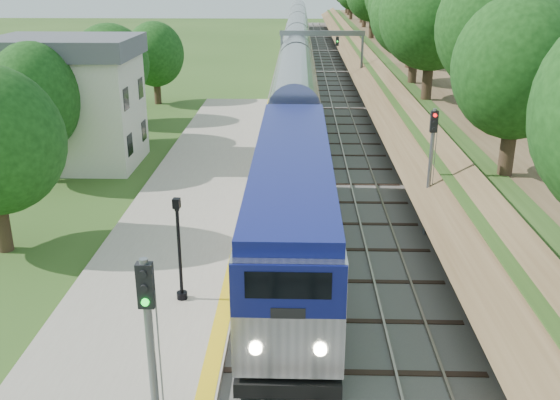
{
  "coord_description": "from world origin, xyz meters",
  "views": [
    {
      "loc": [
        0.22,
        -8.2,
        11.75
      ],
      "look_at": [
        -0.5,
        16.04,
        2.8
      ],
      "focal_mm": 40.0,
      "sensor_mm": 36.0,
      "label": 1
    }
  ],
  "objects_px": {
    "signal_gantry": "(322,45)",
    "lamppost_far": "(180,255)",
    "signal_farside": "(431,160)",
    "signal_platform": "(151,353)",
    "station_building": "(71,101)",
    "train": "(297,52)"
  },
  "relations": [
    {
      "from": "signal_gantry",
      "to": "lamppost_far",
      "type": "distance_m",
      "value": 43.57
    },
    {
      "from": "signal_gantry",
      "to": "signal_farside",
      "type": "relative_size",
      "value": 1.41
    },
    {
      "from": "signal_platform",
      "to": "signal_gantry",
      "type": "bearing_deg",
      "value": 84.08
    },
    {
      "from": "signal_gantry",
      "to": "lamppost_far",
      "type": "bearing_deg",
      "value": -98.54
    },
    {
      "from": "station_building",
      "to": "signal_platform",
      "type": "height_order",
      "value": "station_building"
    },
    {
      "from": "signal_gantry",
      "to": "signal_platform",
      "type": "xyz_separation_m",
      "value": [
        -5.37,
        -51.82,
        -0.84
      ]
    },
    {
      "from": "station_building",
      "to": "signal_platform",
      "type": "bearing_deg",
      "value": -67.53
    },
    {
      "from": "station_building",
      "to": "signal_gantry",
      "type": "distance_m",
      "value": 29.94
    },
    {
      "from": "train",
      "to": "signal_farside",
      "type": "distance_m",
      "value": 50.65
    },
    {
      "from": "signal_platform",
      "to": "signal_farside",
      "type": "xyz_separation_m",
      "value": [
        9.1,
        15.72,
        -0.22
      ]
    },
    {
      "from": "signal_farside",
      "to": "lamppost_far",
      "type": "bearing_deg",
      "value": -145.89
    },
    {
      "from": "train",
      "to": "station_building",
      "type": "bearing_deg",
      "value": -109.68
    },
    {
      "from": "lamppost_far",
      "to": "station_building",
      "type": "bearing_deg",
      "value": 119.06
    },
    {
      "from": "train",
      "to": "signal_platform",
      "type": "distance_m",
      "value": 66.05
    },
    {
      "from": "station_building",
      "to": "signal_gantry",
      "type": "height_order",
      "value": "station_building"
    },
    {
      "from": "signal_platform",
      "to": "train",
      "type": "bearing_deg",
      "value": 87.48
    },
    {
      "from": "train",
      "to": "lamppost_far",
      "type": "relative_size",
      "value": 32.44
    },
    {
      "from": "signal_gantry",
      "to": "lamppost_far",
      "type": "height_order",
      "value": "signal_gantry"
    },
    {
      "from": "train",
      "to": "lamppost_far",
      "type": "xyz_separation_m",
      "value": [
        -3.99,
        -57.15,
        -0.25
      ]
    },
    {
      "from": "signal_platform",
      "to": "lamppost_far",
      "type": "bearing_deg",
      "value": 97.04
    },
    {
      "from": "lamppost_far",
      "to": "signal_farside",
      "type": "height_order",
      "value": "signal_farside"
    },
    {
      "from": "station_building",
      "to": "train",
      "type": "relative_size",
      "value": 0.07
    }
  ]
}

